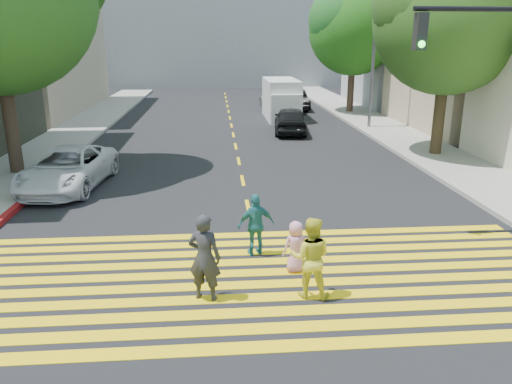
{
  "coord_description": "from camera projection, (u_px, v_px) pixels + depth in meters",
  "views": [
    {
      "loc": [
        -0.91,
        -8.29,
        4.87
      ],
      "look_at": [
        0.0,
        3.0,
        1.4
      ],
      "focal_mm": 35.0,
      "sensor_mm": 36.0,
      "label": 1
    }
  ],
  "objects": [
    {
      "name": "ground",
      "position": [
        269.0,
        309.0,
        9.4
      ],
      "size": [
        120.0,
        120.0,
        0.0
      ],
      "primitive_type": "plane",
      "color": "black"
    },
    {
      "name": "sidewalk_left",
      "position": [
        88.0,
        123.0,
        29.68
      ],
      "size": [
        3.0,
        40.0,
        0.15
      ],
      "primitive_type": "cube",
      "color": "gray",
      "rests_on": "ground"
    },
    {
      "name": "sidewalk_right",
      "position": [
        410.0,
        142.0,
        24.32
      ],
      "size": [
        3.0,
        60.0,
        0.15
      ],
      "primitive_type": "cube",
      "color": "gray",
      "rests_on": "ground"
    },
    {
      "name": "curb_red",
      "position": [
        13.0,
        211.0,
        14.56
      ],
      "size": [
        0.2,
        8.0,
        0.16
      ],
      "primitive_type": "cube",
      "color": "maroon",
      "rests_on": "ground"
    },
    {
      "name": "crosswalk",
      "position": [
        263.0,
        278.0,
        10.61
      ],
      "size": [
        13.4,
        5.3,
        0.01
      ],
      "color": "yellow",
      "rests_on": "ground"
    },
    {
      "name": "lane_line",
      "position": [
        231.0,
        121.0,
        30.83
      ],
      "size": [
        0.12,
        34.4,
        0.01
      ],
      "color": "yellow",
      "rests_on": "ground"
    },
    {
      "name": "building_right_tan",
      "position": [
        506.0,
        37.0,
        27.19
      ],
      "size": [
        10.0,
        10.0,
        10.0
      ],
      "primitive_type": "cube",
      "color": "tan",
      "rests_on": "ground"
    },
    {
      "name": "building_right_grey",
      "position": [
        425.0,
        38.0,
        37.67
      ],
      "size": [
        10.0,
        10.0,
        10.0
      ],
      "primitive_type": "cube",
      "color": "gray",
      "rests_on": "ground"
    },
    {
      "name": "backdrop_block",
      "position": [
        222.0,
        28.0,
        53.38
      ],
      "size": [
        30.0,
        8.0,
        12.0
      ],
      "primitive_type": "cube",
      "color": "gray",
      "rests_on": "ground"
    },
    {
      "name": "tree_right_near",
      "position": [
        452.0,
        10.0,
        19.96
      ],
      "size": [
        6.97,
        6.43,
        8.87
      ],
      "rotation": [
        0.0,
        0.0,
        -0.06
      ],
      "color": "#37291A",
      "rests_on": "ground"
    },
    {
      "name": "tree_right_far",
      "position": [
        355.0,
        24.0,
        32.64
      ],
      "size": [
        6.97,
        6.66,
        8.61
      ],
      "rotation": [
        0.0,
        0.0,
        0.13
      ],
      "color": "black",
      "rests_on": "ground"
    },
    {
      "name": "pedestrian_man",
      "position": [
        205.0,
        257.0,
        9.53
      ],
      "size": [
        0.74,
        0.6,
        1.76
      ],
      "primitive_type": "imported",
      "rotation": [
        0.0,
        0.0,
        2.82
      ],
      "color": "#28292C",
      "rests_on": "ground"
    },
    {
      "name": "pedestrian_woman",
      "position": [
        310.0,
        258.0,
        9.66
      ],
      "size": [
        0.93,
        0.8,
        1.65
      ],
      "primitive_type": "imported",
      "rotation": [
        0.0,
        0.0,
        2.9
      ],
      "color": "gold",
      "rests_on": "ground"
    },
    {
      "name": "pedestrian_child",
      "position": [
        296.0,
        247.0,
        10.79
      ],
      "size": [
        0.64,
        0.5,
        1.15
      ],
      "primitive_type": "imported",
      "rotation": [
        0.0,
        0.0,
        3.4
      ],
      "color": "pink",
      "rests_on": "ground"
    },
    {
      "name": "pedestrian_extra",
      "position": [
        256.0,
        225.0,
        11.59
      ],
      "size": [
        0.93,
        0.55,
        1.49
      ],
      "primitive_type": "imported",
      "rotation": [
        0.0,
        0.0,
        3.37
      ],
      "color": "#246D77",
      "rests_on": "ground"
    },
    {
      "name": "white_sedan",
      "position": [
        68.0,
        168.0,
        16.91
      ],
      "size": [
        2.76,
        5.1,
        1.36
      ],
      "primitive_type": "imported",
      "rotation": [
        0.0,
        0.0,
        -0.11
      ],
      "color": "silver",
      "rests_on": "ground"
    },
    {
      "name": "dark_car_near",
      "position": [
        291.0,
        120.0,
        26.83
      ],
      "size": [
        2.15,
        4.38,
        1.44
      ],
      "primitive_type": "imported",
      "rotation": [
        0.0,
        0.0,
        3.03
      ],
      "color": "black",
      "rests_on": "ground"
    },
    {
      "name": "silver_car",
      "position": [
        276.0,
        99.0,
        37.04
      ],
      "size": [
        2.29,
        4.49,
        1.25
      ],
      "primitive_type": "imported",
      "rotation": [
        0.0,
        0.0,
        3.27
      ],
      "color": "#B5B5B5",
      "rests_on": "ground"
    },
    {
      "name": "dark_car_parked",
      "position": [
        295.0,
        100.0,
        35.99
      ],
      "size": [
        1.61,
        4.22,
        1.37
      ],
      "primitive_type": "imported",
      "rotation": [
        0.0,
        0.0,
        0.04
      ],
      "color": "black",
      "rests_on": "ground"
    },
    {
      "name": "white_van",
      "position": [
        282.0,
        100.0,
        31.58
      ],
      "size": [
        1.97,
        5.21,
        2.46
      ],
      "rotation": [
        0.0,
        0.0,
        -0.0
      ],
      "color": "silver",
      "rests_on": "ground"
    },
    {
      "name": "street_lamp",
      "position": [
        372.0,
        30.0,
        26.67
      ],
      "size": [
        2.11,
        0.37,
        9.3
      ],
      "rotation": [
        0.0,
        0.0,
        0.08
      ],
      "color": "#54535E",
      "rests_on": "ground"
    }
  ]
}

